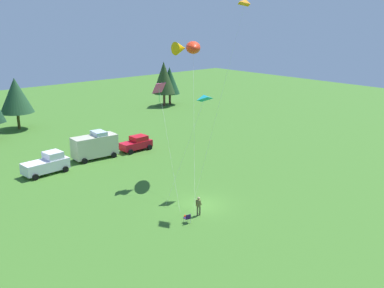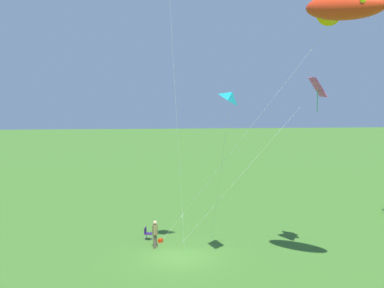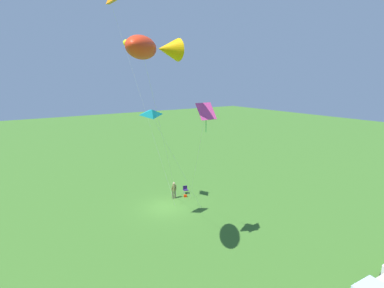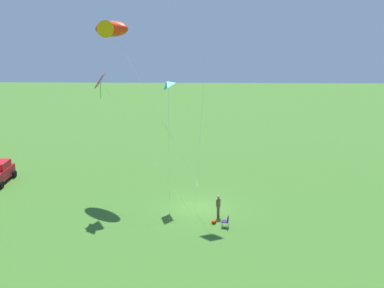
{
  "view_description": "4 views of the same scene",
  "coord_description": "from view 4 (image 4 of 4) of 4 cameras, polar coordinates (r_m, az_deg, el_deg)",
  "views": [
    {
      "loc": [
        -26.15,
        -28.25,
        16.95
      ],
      "look_at": [
        -1.11,
        0.18,
        6.06
      ],
      "focal_mm": 42.0,
      "sensor_mm": 36.0,
      "label": 1
    },
    {
      "loc": [
        30.19,
        -1.31,
        10.42
      ],
      "look_at": [
        -2.66,
        0.9,
        6.34
      ],
      "focal_mm": 50.0,
      "sensor_mm": 36.0,
      "label": 2
    },
    {
      "loc": [
        12.94,
        23.47,
        12.0
      ],
      "look_at": [
        -3.19,
        -0.25,
        5.76
      ],
      "focal_mm": 28.0,
      "sensor_mm": 36.0,
      "label": 3
    },
    {
      "loc": [
        -33.12,
        -0.22,
        13.98
      ],
      "look_at": [
        -3.03,
        0.5,
        6.02
      ],
      "focal_mm": 42.0,
      "sensor_mm": 36.0,
      "label": 4
    }
  ],
  "objects": [
    {
      "name": "ground_plane",
      "position": [
        35.95,
        0.92,
        -8.08
      ],
      "size": [
        160.0,
        160.0,
        0.0
      ],
      "primitive_type": "plane",
      "color": "#3B6C25"
    },
    {
      "name": "person_kite_flyer",
      "position": [
        33.95,
        3.35,
        -7.66
      ],
      "size": [
        0.56,
        0.44,
        1.74
      ],
      "rotation": [
        0.0,
        0.0,
        1.21
      ],
      "color": "brown",
      "rests_on": "ground"
    },
    {
      "name": "folding_chair",
      "position": [
        32.6,
        4.35,
        -9.69
      ],
      "size": [
        0.57,
        0.57,
        0.82
      ],
      "rotation": [
        0.0,
        0.0,
        1.35
      ],
      "color": "#291850",
      "rests_on": "ground"
    },
    {
      "name": "backpack_on_grass",
      "position": [
        33.23,
        2.8,
        -9.87
      ],
      "size": [
        0.39,
        0.35,
        0.22
      ],
      "primitive_type": "cube",
      "rotation": [
        0.0,
        0.0,
        5.78
      ],
      "color": "red",
      "rests_on": "ground"
    },
    {
      "name": "kite_large_fish",
      "position": [
        38.92,
        -10.33,
        14.19
      ],
      "size": [
        9.35,
        10.77,
        14.4
      ],
      "color": "red",
      "rests_on": "ground"
    },
    {
      "name": "kite_diamond_rainbow",
      "position": [
        35.2,
        -11.4,
        7.56
      ],
      "size": [
        4.24,
        7.84,
        10.46
      ],
      "color": "#DF4290",
      "rests_on": "ground"
    },
    {
      "name": "kite_delta_teal",
      "position": [
        36.03,
        -3.25,
        7.56
      ],
      "size": [
        5.94,
        1.13,
        9.89
      ],
      "color": "teal",
      "rests_on": "ground"
    }
  ]
}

